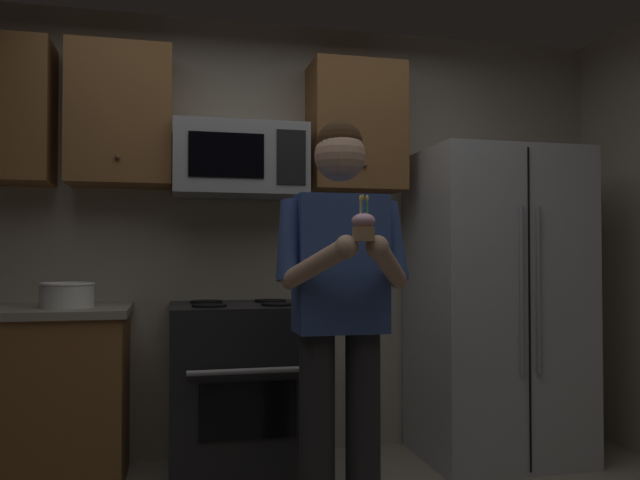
# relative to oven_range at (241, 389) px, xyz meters

# --- Properties ---
(wall_back) EXTENTS (4.40, 0.10, 2.60)m
(wall_back) POSITION_rel_oven_range_xyz_m (0.15, 0.39, 0.84)
(wall_back) COLOR #B7AD99
(wall_back) RESTS_ON ground
(oven_range) EXTENTS (0.76, 0.70, 0.93)m
(oven_range) POSITION_rel_oven_range_xyz_m (0.00, 0.00, 0.00)
(oven_range) COLOR black
(oven_range) RESTS_ON ground
(microwave) EXTENTS (0.74, 0.41, 0.40)m
(microwave) POSITION_rel_oven_range_xyz_m (0.00, 0.12, 1.26)
(microwave) COLOR #9EA0A5
(refrigerator) EXTENTS (0.90, 0.75, 1.80)m
(refrigerator) POSITION_rel_oven_range_xyz_m (1.50, -0.04, 0.44)
(refrigerator) COLOR #B7BABF
(refrigerator) RESTS_ON ground
(cabinet_row_upper) EXTENTS (2.78, 0.36, 0.76)m
(cabinet_row_upper) POSITION_rel_oven_range_xyz_m (-0.57, 0.17, 1.49)
(cabinet_row_upper) COLOR brown
(bowl_large_white) EXTENTS (0.28, 0.28, 0.13)m
(bowl_large_white) POSITION_rel_oven_range_xyz_m (-0.89, -0.01, 0.53)
(bowl_large_white) COLOR white
(bowl_large_white) RESTS_ON counter_left
(person) EXTENTS (0.60, 0.48, 1.76)m
(person) POSITION_rel_oven_range_xyz_m (0.32, -0.88, 0.53)
(person) COLOR #262628
(person) RESTS_ON ground
(cupcake) EXTENTS (0.09, 0.09, 0.17)m
(cupcake) POSITION_rel_oven_range_xyz_m (0.32, -1.21, 0.83)
(cupcake) COLOR #A87F56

